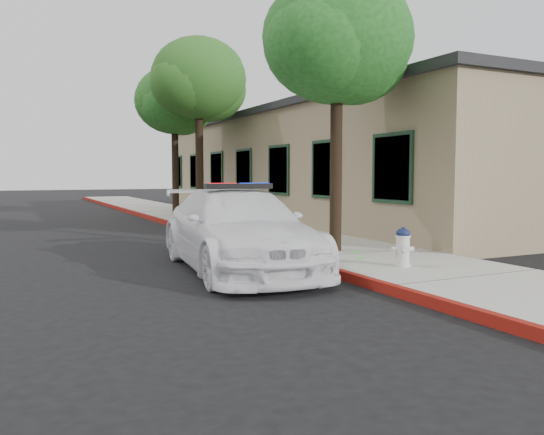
{
  "coord_description": "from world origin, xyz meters",
  "views": [
    {
      "loc": [
        -5.07,
        -9.45,
        1.79
      ],
      "look_at": [
        0.45,
        1.92,
        0.8
      ],
      "focal_mm": 36.15,
      "sensor_mm": 36.0,
      "label": 1
    }
  ],
  "objects_px": {
    "fire_hydrant": "(403,247)",
    "police_car": "(238,230)",
    "clapboard_building": "(335,166)",
    "street_tree_near": "(338,45)",
    "street_tree_mid": "(199,83)",
    "street_tree_far": "(176,104)"
  },
  "relations": [
    {
      "from": "fire_hydrant",
      "to": "police_car",
      "type": "bearing_deg",
      "value": 166.79
    },
    {
      "from": "clapboard_building",
      "to": "street_tree_near",
      "type": "distance_m",
      "value": 10.29
    },
    {
      "from": "clapboard_building",
      "to": "fire_hydrant",
      "type": "relative_size",
      "value": 29.69
    },
    {
      "from": "police_car",
      "to": "street_tree_mid",
      "type": "height_order",
      "value": "street_tree_mid"
    },
    {
      "from": "clapboard_building",
      "to": "fire_hydrant",
      "type": "height_order",
      "value": "clapboard_building"
    },
    {
      "from": "street_tree_mid",
      "to": "fire_hydrant",
      "type": "bearing_deg",
      "value": -90.14
    },
    {
      "from": "police_car",
      "to": "fire_hydrant",
      "type": "relative_size",
      "value": 7.72
    },
    {
      "from": "street_tree_near",
      "to": "street_tree_far",
      "type": "distance_m",
      "value": 11.23
    },
    {
      "from": "clapboard_building",
      "to": "police_car",
      "type": "relative_size",
      "value": 3.85
    },
    {
      "from": "clapboard_building",
      "to": "police_car",
      "type": "xyz_separation_m",
      "value": [
        -7.87,
        -9.0,
        -1.36
      ]
    },
    {
      "from": "street_tree_far",
      "to": "street_tree_mid",
      "type": "bearing_deg",
      "value": -81.8
    },
    {
      "from": "police_car",
      "to": "street_tree_far",
      "type": "distance_m",
      "value": 12.57
    },
    {
      "from": "clapboard_building",
      "to": "police_car",
      "type": "distance_m",
      "value": 12.04
    },
    {
      "from": "clapboard_building",
      "to": "street_tree_far",
      "type": "distance_m",
      "value": 6.75
    },
    {
      "from": "street_tree_mid",
      "to": "street_tree_far",
      "type": "distance_m",
      "value": 2.11
    },
    {
      "from": "clapboard_building",
      "to": "street_tree_mid",
      "type": "xyz_separation_m",
      "value": [
        -5.36,
        0.76,
        2.98
      ]
    },
    {
      "from": "street_tree_near",
      "to": "street_tree_mid",
      "type": "height_order",
      "value": "street_tree_mid"
    },
    {
      "from": "street_tree_far",
      "to": "police_car",
      "type": "bearing_deg",
      "value": -100.66
    },
    {
      "from": "clapboard_building",
      "to": "fire_hydrant",
      "type": "xyz_separation_m",
      "value": [
        -5.39,
        -10.72,
        -1.62
      ]
    },
    {
      "from": "street_tree_far",
      "to": "fire_hydrant",
      "type": "bearing_deg",
      "value": -88.89
    },
    {
      "from": "street_tree_mid",
      "to": "police_car",
      "type": "bearing_deg",
      "value": -104.4
    },
    {
      "from": "police_car",
      "to": "street_tree_mid",
      "type": "bearing_deg",
      "value": 81.2
    }
  ]
}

